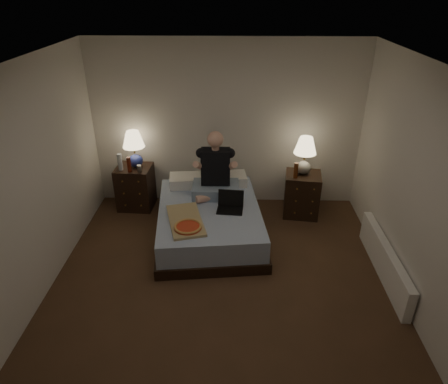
{
  "coord_description": "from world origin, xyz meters",
  "views": [
    {
      "loc": [
        0.12,
        -3.44,
        3.16
      ],
      "look_at": [
        0.0,
        0.9,
        0.85
      ],
      "focal_mm": 32.0,
      "sensor_mm": 36.0,
      "label": 1
    }
  ],
  "objects_px": {
    "beer_bottle_right": "(296,170)",
    "person": "(215,165)",
    "bed": "(209,221)",
    "soda_can": "(139,168)",
    "lamp_left": "(134,149)",
    "laptop": "(230,203)",
    "radiator": "(384,261)",
    "nightstand_right": "(302,194)",
    "nightstand_left": "(136,187)",
    "pizza_box": "(188,227)",
    "water_bottle": "(120,162)",
    "lamp_right": "(305,156)",
    "beer_bottle_left": "(129,165)"
  },
  "relations": [
    {
      "from": "beer_bottle_right",
      "to": "person",
      "type": "distance_m",
      "value": 1.15
    },
    {
      "from": "bed",
      "to": "soda_can",
      "type": "xyz_separation_m",
      "value": [
        -1.06,
        0.63,
        0.5
      ]
    },
    {
      "from": "soda_can",
      "to": "beer_bottle_right",
      "type": "distance_m",
      "value": 2.27
    },
    {
      "from": "bed",
      "to": "lamp_left",
      "type": "relative_size",
      "value": 3.21
    },
    {
      "from": "laptop",
      "to": "radiator",
      "type": "xyz_separation_m",
      "value": [
        1.86,
        -0.7,
        -0.37
      ]
    },
    {
      "from": "bed",
      "to": "beer_bottle_right",
      "type": "distance_m",
      "value": 1.42
    },
    {
      "from": "nightstand_right",
      "to": "radiator",
      "type": "relative_size",
      "value": 0.41
    },
    {
      "from": "nightstand_left",
      "to": "radiator",
      "type": "relative_size",
      "value": 0.42
    },
    {
      "from": "lamp_left",
      "to": "person",
      "type": "distance_m",
      "value": 1.3
    },
    {
      "from": "beer_bottle_right",
      "to": "pizza_box",
      "type": "bearing_deg",
      "value": -143.06
    },
    {
      "from": "lamp_left",
      "to": "water_bottle",
      "type": "xyz_separation_m",
      "value": [
        -0.2,
        -0.12,
        -0.16
      ]
    },
    {
      "from": "water_bottle",
      "to": "person",
      "type": "xyz_separation_m",
      "value": [
        1.42,
        -0.33,
        0.12
      ]
    },
    {
      "from": "pizza_box",
      "to": "beer_bottle_right",
      "type": "bearing_deg",
      "value": 21.55
    },
    {
      "from": "nightstand_left",
      "to": "bed",
      "type": "bearing_deg",
      "value": -29.48
    },
    {
      "from": "radiator",
      "to": "soda_can",
      "type": "bearing_deg",
      "value": 156.1
    },
    {
      "from": "bed",
      "to": "nightstand_left",
      "type": "height_order",
      "value": "nightstand_left"
    },
    {
      "from": "nightstand_left",
      "to": "water_bottle",
      "type": "bearing_deg",
      "value": -146.63
    },
    {
      "from": "nightstand_left",
      "to": "beer_bottle_right",
      "type": "distance_m",
      "value": 2.45
    },
    {
      "from": "lamp_right",
      "to": "pizza_box",
      "type": "relative_size",
      "value": 0.74
    },
    {
      "from": "lamp_right",
      "to": "beer_bottle_left",
      "type": "relative_size",
      "value": 2.43
    },
    {
      "from": "laptop",
      "to": "pizza_box",
      "type": "bearing_deg",
      "value": -131.43
    },
    {
      "from": "nightstand_right",
      "to": "soda_can",
      "type": "relative_size",
      "value": 6.59
    },
    {
      "from": "water_bottle",
      "to": "soda_can",
      "type": "relative_size",
      "value": 2.5
    },
    {
      "from": "water_bottle",
      "to": "laptop",
      "type": "bearing_deg",
      "value": -25.3
    },
    {
      "from": "bed",
      "to": "lamp_left",
      "type": "xyz_separation_m",
      "value": [
        -1.15,
        0.8,
        0.73
      ]
    },
    {
      "from": "nightstand_left",
      "to": "water_bottle",
      "type": "xyz_separation_m",
      "value": [
        -0.16,
        -0.09,
        0.46
      ]
    },
    {
      "from": "beer_bottle_left",
      "to": "lamp_left",
      "type": "bearing_deg",
      "value": 73.64
    },
    {
      "from": "lamp_left",
      "to": "person",
      "type": "xyz_separation_m",
      "value": [
        1.22,
        -0.45,
        -0.04
      ]
    },
    {
      "from": "person",
      "to": "lamp_left",
      "type": "bearing_deg",
      "value": 159.05
    },
    {
      "from": "soda_can",
      "to": "beer_bottle_left",
      "type": "relative_size",
      "value": 0.43
    },
    {
      "from": "nightstand_left",
      "to": "lamp_left",
      "type": "bearing_deg",
      "value": 36.11
    },
    {
      "from": "pizza_box",
      "to": "nightstand_right",
      "type": "bearing_deg",
      "value": 21.7
    },
    {
      "from": "beer_bottle_left",
      "to": "nightstand_left",
      "type": "bearing_deg",
      "value": 84.75
    },
    {
      "from": "nightstand_left",
      "to": "lamp_right",
      "type": "relative_size",
      "value": 1.2
    },
    {
      "from": "beer_bottle_left",
      "to": "pizza_box",
      "type": "height_order",
      "value": "beer_bottle_left"
    },
    {
      "from": "bed",
      "to": "pizza_box",
      "type": "bearing_deg",
      "value": -117.98
    },
    {
      "from": "lamp_left",
      "to": "lamp_right",
      "type": "relative_size",
      "value": 1.0
    },
    {
      "from": "bed",
      "to": "nightstand_left",
      "type": "relative_size",
      "value": 2.68
    },
    {
      "from": "person",
      "to": "radiator",
      "type": "bearing_deg",
      "value": -29.77
    },
    {
      "from": "lamp_right",
      "to": "beer_bottle_left",
      "type": "height_order",
      "value": "lamp_right"
    },
    {
      "from": "lamp_right",
      "to": "laptop",
      "type": "relative_size",
      "value": 1.65
    },
    {
      "from": "nightstand_right",
      "to": "soda_can",
      "type": "bearing_deg",
      "value": -173.0
    },
    {
      "from": "nightstand_left",
      "to": "beer_bottle_left",
      "type": "relative_size",
      "value": 2.92
    },
    {
      "from": "water_bottle",
      "to": "person",
      "type": "height_order",
      "value": "person"
    },
    {
      "from": "nightstand_right",
      "to": "person",
      "type": "xyz_separation_m",
      "value": [
        -1.27,
        -0.27,
        0.58
      ]
    },
    {
      "from": "lamp_right",
      "to": "beer_bottle_right",
      "type": "relative_size",
      "value": 2.43
    },
    {
      "from": "nightstand_right",
      "to": "lamp_left",
      "type": "bearing_deg",
      "value": -176.97
    },
    {
      "from": "laptop",
      "to": "pizza_box",
      "type": "xyz_separation_m",
      "value": [
        -0.51,
        -0.48,
        -0.08
      ]
    },
    {
      "from": "soda_can",
      "to": "radiator",
      "type": "bearing_deg",
      "value": -23.9
    },
    {
      "from": "beer_bottle_left",
      "to": "pizza_box",
      "type": "distance_m",
      "value": 1.57
    }
  ]
}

